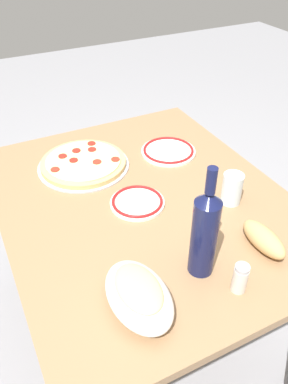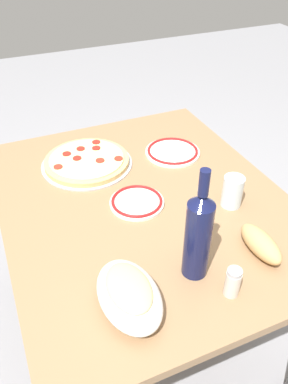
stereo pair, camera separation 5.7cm
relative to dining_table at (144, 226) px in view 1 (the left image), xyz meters
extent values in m
plane|color=gray|center=(0.00, 0.00, -0.60)|extent=(8.00, 8.00, 0.00)
cube|color=#93704C|center=(0.00, 0.00, 0.11)|extent=(1.14, 0.94, 0.03)
cylinder|color=#33302D|center=(0.51, -0.41, -0.26)|extent=(0.07, 0.07, 0.70)
cylinder|color=#33302D|center=(0.51, 0.41, -0.26)|extent=(0.07, 0.07, 0.70)
cylinder|color=#B7B7BC|center=(0.28, 0.12, 0.13)|extent=(0.35, 0.35, 0.01)
cylinder|color=#DBB26B|center=(0.28, 0.12, 0.14)|extent=(0.32, 0.32, 0.02)
cylinder|color=beige|center=(0.28, 0.12, 0.15)|extent=(0.28, 0.28, 0.01)
cylinder|color=maroon|center=(0.38, 0.05, 0.16)|extent=(0.03, 0.03, 0.00)
cylinder|color=maroon|center=(0.35, 0.12, 0.16)|extent=(0.03, 0.03, 0.00)
cylinder|color=#B22D1E|center=(0.26, 0.23, 0.16)|extent=(0.03, 0.03, 0.00)
cylinder|color=maroon|center=(0.34, 0.18, 0.16)|extent=(0.03, 0.03, 0.00)
cylinder|color=#B22D1E|center=(0.24, 0.08, 0.16)|extent=(0.03, 0.03, 0.00)
cylinder|color=#B22D1E|center=(0.23, 0.01, 0.16)|extent=(0.03, 0.03, 0.00)
cylinder|color=maroon|center=(0.29, 0.15, 0.16)|extent=(0.03, 0.03, 0.00)
cylinder|color=maroon|center=(0.33, 0.06, 0.16)|extent=(0.03, 0.03, 0.00)
ellipsoid|color=white|center=(-0.38, 0.20, 0.16)|extent=(0.24, 0.15, 0.07)
ellipsoid|color=#AD2819|center=(-0.38, 0.20, 0.17)|extent=(0.20, 0.12, 0.03)
ellipsoid|color=#EFD684|center=(-0.38, 0.20, 0.19)|extent=(0.17, 0.10, 0.02)
cylinder|color=#141942|center=(-0.35, 0.00, 0.24)|extent=(0.07, 0.07, 0.23)
cone|color=#141942|center=(-0.35, 0.00, 0.37)|extent=(0.07, 0.07, 0.03)
cylinder|color=#141942|center=(-0.35, 0.00, 0.42)|extent=(0.03, 0.03, 0.07)
cylinder|color=silver|center=(-0.14, -0.25, 0.18)|extent=(0.07, 0.07, 0.11)
cylinder|color=white|center=(-0.01, 0.03, 0.13)|extent=(0.18, 0.18, 0.01)
torus|color=red|center=(-0.01, 0.03, 0.14)|extent=(0.17, 0.17, 0.01)
cylinder|color=white|center=(0.22, -0.22, 0.13)|extent=(0.22, 0.22, 0.01)
torus|color=red|center=(0.22, -0.22, 0.14)|extent=(0.20, 0.20, 0.01)
ellipsoid|color=tan|center=(-0.36, -0.21, 0.16)|extent=(0.17, 0.07, 0.06)
cylinder|color=silver|center=(-0.45, -0.05, 0.16)|extent=(0.04, 0.04, 0.07)
cylinder|color=#B7B7BC|center=(-0.45, -0.05, 0.20)|extent=(0.04, 0.04, 0.01)
camera|label=1|loc=(-0.92, 0.46, 0.94)|focal=36.23mm
camera|label=2|loc=(-0.95, 0.41, 0.94)|focal=36.23mm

